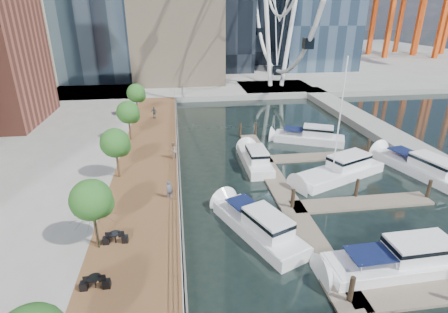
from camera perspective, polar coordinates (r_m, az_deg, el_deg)
ground at (r=22.45m, az=10.07°, el=-19.61°), size 520.00×520.00×0.00m
boardwalk at (r=34.01m, az=-12.40°, el=-3.03°), size 6.00×60.00×1.00m
seawall at (r=33.87m, az=-7.34°, el=-2.77°), size 0.25×60.00×1.00m
land_far at (r=118.64m, az=-5.24°, el=15.70°), size 200.00×114.00×1.00m
breakwater at (r=46.37m, az=26.58°, el=2.08°), size 4.00×60.00×1.00m
pier at (r=71.95m, az=8.43°, el=10.94°), size 14.00×12.00×1.00m
railing at (r=33.44m, az=-7.60°, el=-1.19°), size 0.10×60.00×1.05m
floating_docks at (r=32.53m, az=18.35°, el=-4.97°), size 16.00×34.00×2.60m
street_trees at (r=31.96m, az=-17.37°, el=2.12°), size 2.60×42.60×4.60m
cafe_tables at (r=19.78m, az=-20.26°, el=-22.59°), size 2.50×13.70×0.74m
yacht_foreground at (r=25.39m, az=26.51°, el=-16.28°), size 10.34×3.05×2.15m
pedestrian_near at (r=28.43m, az=-8.92°, el=-5.34°), size 0.64×0.58×1.47m
pedestrian_mid at (r=35.71m, az=-8.34°, el=0.96°), size 0.81×0.96×1.74m
pedestrian_far at (r=49.91m, az=-11.32°, el=7.05°), size 1.05×0.70×1.66m
moored_yachts at (r=34.82m, az=18.30°, el=-3.98°), size 24.04×34.37×11.50m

